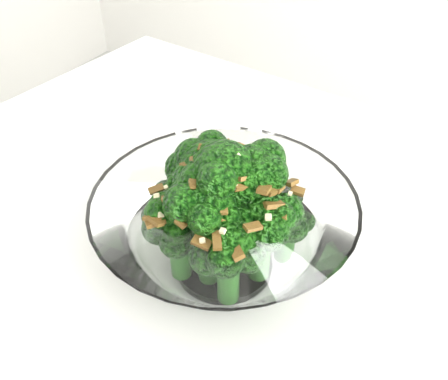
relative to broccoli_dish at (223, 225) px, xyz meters
The scene contains 1 object.
broccoli_dish is the anchor object (origin of this frame).
Camera 1 is at (0.08, -0.09, 1.11)m, focal length 40.00 mm.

